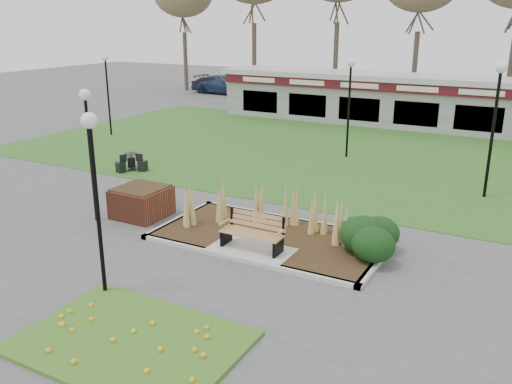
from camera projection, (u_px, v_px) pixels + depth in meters
The scene contains 16 objects.
ground at pixel (249, 255), 14.18m from camera, with size 100.00×100.00×0.00m, color #515154.
lawn at pixel (380, 157), 24.21m from camera, with size 34.00×16.00×0.02m, color #31651F.
flower_bed at pixel (131, 340), 10.31m from camera, with size 4.20×3.00×0.16m.
planting_bed at pixel (314, 234), 14.62m from camera, with size 6.75×3.40×1.27m.
park_bench at pixel (253, 231), 14.21m from camera, with size 1.70×0.66×0.93m.
brick_planter at pixel (142, 202), 16.88m from camera, with size 1.50×1.50×0.95m.
food_pavilion at pixel (422, 102), 30.42m from camera, with size 24.60×3.40×2.90m.
lamp_post_near_left at pixel (88, 126), 15.78m from camera, with size 0.33×0.33×4.01m.
lamp_post_near_right at pixel (93, 165), 11.32m from camera, with size 0.34×0.34×4.10m.
lamp_post_mid_left at pixel (350, 86), 23.33m from camera, with size 0.36×0.36×4.30m.
lamp_post_far_right at pixel (497, 100), 17.80m from camera, with size 0.38×0.38×4.61m.
lamp_post_far_left at pixel (107, 77), 27.94m from camera, with size 0.35×0.35×4.19m.
bistro_set_a at pixel (132, 164), 22.07m from camera, with size 1.23×1.26×0.69m.
car_silver at pixel (262, 87), 42.89m from camera, with size 1.86×4.62×1.57m, color #AFAFB4.
car_black at pixel (217, 85), 44.84m from camera, with size 1.45×4.16×1.37m, color black.
car_blue at pixel (224, 85), 44.50m from camera, with size 2.08×5.11×1.48m, color navy.
Camera 1 is at (6.39, -11.32, 5.91)m, focal length 38.00 mm.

